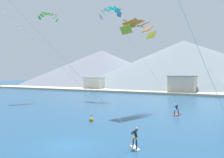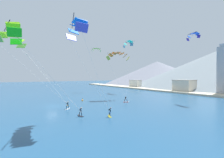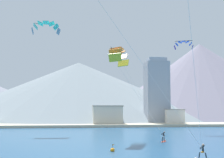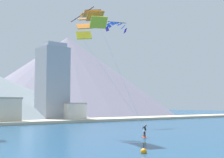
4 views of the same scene
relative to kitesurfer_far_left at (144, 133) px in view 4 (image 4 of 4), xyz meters
name	(u,v)px [view 4 (image 4 of 4)]	position (x,y,z in m)	size (l,w,h in m)	color
kitesurfer_far_left	(144,133)	(0.00, 0.00, 0.00)	(1.31, 1.66, 1.76)	#E54C33
parafoil_kite_far_left	(89,21)	(-7.19, 2.23, 14.08)	(8.99, 8.05, 14.37)	gold
parafoil_kite_distant_high_outer	(116,26)	(9.73, 17.97, 19.41)	(4.44, 2.07, 1.96)	#221B99
race_marker_buoy	(144,151)	(-9.43, -9.70, -0.37)	(0.56, 0.56, 1.02)	orange
shoreline_strip	(1,123)	(-5.77, 37.99, -0.17)	(180.00, 10.00, 0.70)	beige
shore_building_quay_east	(73,112)	(14.40, 42.33, 1.89)	(5.73, 5.20, 4.81)	silver
highrise_tower	(52,83)	(10.09, 45.77, 9.66)	(7.00, 7.00, 20.78)	#999EA8
mountain_peak_central_summit	(67,75)	(46.67, 102.15, 18.11)	(101.90, 101.90, 37.26)	slate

